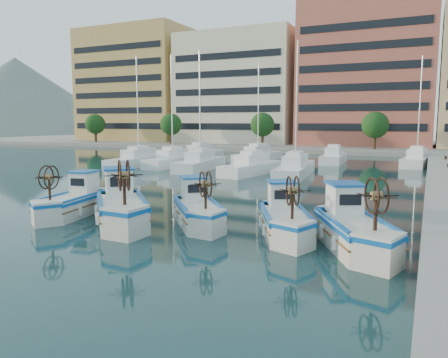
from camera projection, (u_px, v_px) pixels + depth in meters
ground at (142, 227)px, 19.75m from camera, size 300.00×300.00×0.00m
waterfront at (418, 83)px, 72.71m from camera, size 180.00×40.00×25.60m
hill_west at (19, 133)px, 177.58m from camera, size 180.00×180.00×60.00m
yacht_marina at (270, 162)px, 45.89m from camera, size 38.18×23.52×11.50m
fishing_boat_a at (74, 200)px, 22.15m from camera, size 2.53×4.51×2.74m
fishing_boat_b at (121, 205)px, 20.26m from camera, size 4.83×5.00×3.19m
fishing_boat_c at (198, 209)px, 20.15m from camera, size 3.97×4.29×2.69m
fishing_boat_d at (284, 217)px, 18.27m from camera, size 3.44×4.55×2.74m
fishing_boat_e at (353, 227)px, 16.32m from camera, size 3.83×4.90×2.96m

